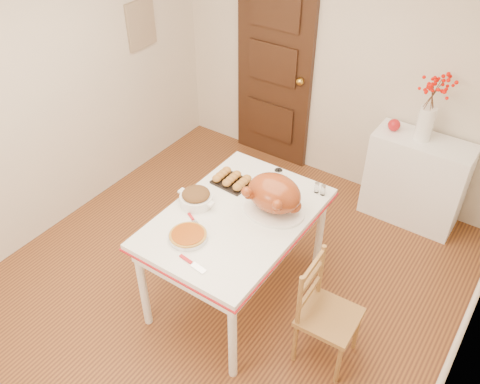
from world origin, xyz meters
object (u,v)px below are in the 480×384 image
Objects in this scene: chair_oak at (330,315)px; turkey_platter at (274,195)px; pumpkin_pie at (188,235)px; sideboard at (415,180)px; kitchen_table at (236,257)px.

turkey_platter is (-0.65, 0.30, 0.55)m from chair_oak.
pumpkin_pie reaches higher than chair_oak.
chair_oak is at bearing -15.65° from turkey_platter.
pumpkin_pie reaches higher than sideboard.
pumpkin_pie is (-0.98, -0.27, 0.43)m from chair_oak.
turkey_platter reaches higher than kitchen_table.
chair_oak is (0.85, -0.11, 0.01)m from kitchen_table.
pumpkin_pie is at bearing -114.01° from sideboard.
pumpkin_pie is (-0.33, -0.57, -0.12)m from turkey_platter.
kitchen_table is at bearing 80.41° from chair_oak.
pumpkin_pie reaches higher than kitchen_table.
chair_oak reaches higher than sideboard.
sideboard is at bearing 77.49° from turkey_platter.
sideboard is 3.22× the size of pumpkin_pie.
kitchen_table is 1.62× the size of chair_oak.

